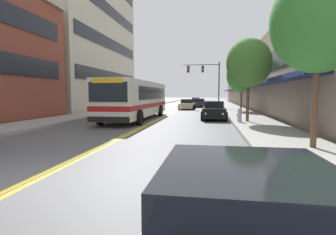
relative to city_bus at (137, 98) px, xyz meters
name	(u,v)px	position (x,y,z in m)	size (l,w,h in m)	color
ground_plane	(185,107)	(1.77, 21.74, -1.67)	(240.00, 240.00, 0.00)	#565659
sidewalk_left	(142,106)	(-5.28, 21.74, -1.59)	(3.12, 106.00, 0.17)	#9E9B96
sidewalk_right	(230,106)	(8.83, 21.74, -1.59)	(3.12, 106.00, 0.17)	#9E9B96
centre_line	(185,107)	(1.77, 21.74, -1.67)	(0.34, 106.00, 0.01)	yellow
storefront_row_right	(269,83)	(14.61, 21.74, 2.04)	(9.10, 68.00, 7.43)	gray
city_bus	(137,98)	(0.00, 0.00, 0.00)	(2.95, 11.80, 2.95)	silver
car_silver_parked_left_mid	(147,105)	(-2.51, 13.91, -1.06)	(1.99, 4.19, 1.34)	#B7B7BC
car_black_parked_right_mid	(214,111)	(6.10, 1.01, -1.00)	(1.98, 4.84, 1.44)	black
car_white_moving_lead	(196,101)	(2.99, 32.24, -1.05)	(2.04, 4.57, 1.33)	white
car_beige_moving_second	(187,105)	(2.77, 14.59, -1.06)	(2.04, 4.83, 1.34)	#BCAD89
car_charcoal_moving_third	(199,103)	(4.08, 20.76, -1.06)	(2.20, 4.91, 1.32)	#232328
traffic_signal_mast	(207,76)	(5.26, 17.09, 2.89)	(5.14, 0.38, 6.46)	#47474C
street_tree_right_near	(319,21)	(9.29, -10.79, 2.69)	(3.09, 3.09, 5.90)	brown
street_tree_right_mid	(249,63)	(8.28, -2.17, 2.36)	(2.93, 2.93, 5.48)	brown
street_tree_right_far	(242,76)	(9.23, 10.07, 2.39)	(3.35, 3.35, 5.74)	brown
fire_hydrant	(240,115)	(7.72, -2.65, -1.04)	(0.35, 0.27, 0.92)	#B7B7BC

